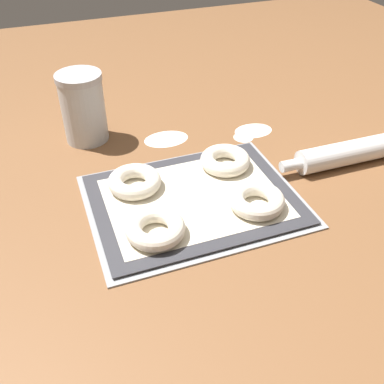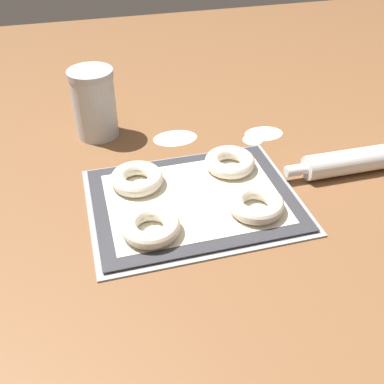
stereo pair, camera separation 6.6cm
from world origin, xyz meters
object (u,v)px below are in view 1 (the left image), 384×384
Objects in this scene: baking_tray at (192,201)px; bagel_back_right at (225,160)px; flour_canister at (83,108)px; bagel_front_left at (155,228)px; rolling_pin at (362,150)px; bagel_front_right at (257,200)px; bagel_back_left at (135,181)px.

baking_tray is 0.15m from bagel_back_right.
flour_canister is (-0.17, 0.35, 0.09)m from baking_tray.
bagel_back_right is (0.22, 0.17, 0.00)m from bagel_front_left.
baking_tray is 0.45m from rolling_pin.
bagel_front_right is 0.51m from flour_canister.
bagel_front_left is 0.44m from flour_canister.
flour_canister is (-0.28, 0.26, 0.06)m from bagel_back_right.
bagel_front_right is 0.66× the size of flour_canister.
rolling_pin reaches higher than bagel_front_right.
bagel_front_left is 0.27× the size of rolling_pin.
bagel_front_right is (0.22, 0.01, 0.00)m from bagel_front_left.
baking_tray is 0.14m from bagel_back_left.
baking_tray is at bearing 38.19° from bagel_front_left.
bagel_back_right is 0.34m from rolling_pin.
bagel_back_right is 0.66× the size of flour_canister.
baking_tray is 3.84× the size of bagel_front_left.
rolling_pin is (0.33, 0.09, 0.00)m from bagel_front_right.
rolling_pin is (0.45, 0.01, 0.03)m from baking_tray.
bagel_back_right is (-0.00, 0.16, 0.00)m from bagel_front_right.
bagel_front_left is at bearing -170.08° from rolling_pin.
bagel_back_right is (0.22, 0.01, 0.00)m from bagel_back_left.
bagel_back_left is (-0.22, 0.15, 0.00)m from bagel_front_right.
bagel_back_left is 0.27× the size of rolling_pin.
bagel_back_right is (0.12, 0.09, 0.02)m from baking_tray.
bagel_back_left and bagel_back_right have the same top height.
rolling_pin is at bearing -6.92° from bagel_back_left.
flour_canister is at bearing 115.43° from baking_tray.
bagel_back_right is at bearing -42.74° from flour_canister.
rolling_pin is (0.56, 0.10, 0.00)m from bagel_front_left.
bagel_back_right is 0.27× the size of rolling_pin.
bagel_front_left is 1.00× the size of bagel_front_right.
rolling_pin reaches higher than baking_tray.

